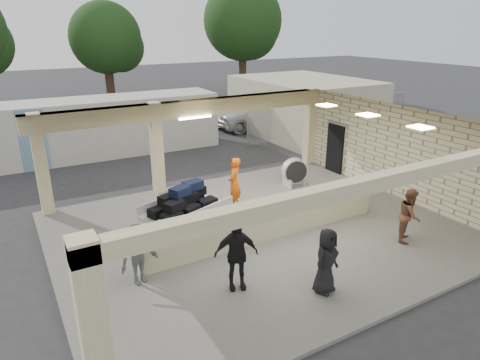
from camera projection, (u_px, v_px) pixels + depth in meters
ground at (257, 233)px, 13.46m from camera, size 120.00×120.00×0.00m
pavilion at (252, 186)px, 13.64m from camera, size 12.01×10.00×3.55m
baggage_counter at (266, 222)px, 12.85m from camera, size 8.20×0.58×0.98m
luggage_cart at (185, 206)px, 13.19m from camera, size 2.94×2.34×1.49m
drum_fan at (295, 171)px, 16.98m from camera, size 1.06×0.58×1.12m
baggage_handler at (234, 183)px, 14.81m from camera, size 0.73×0.73×1.83m
passenger_a at (410, 215)px, 12.57m from camera, size 0.84×0.74×1.62m
passenger_b at (236, 254)px, 10.23m from camera, size 1.14×0.72×1.82m
passenger_c at (139, 255)px, 10.43m from camera, size 1.10×0.65×1.60m
passenger_d at (326, 261)px, 10.11m from camera, size 0.87×0.58×1.65m
car_white_a at (257, 115)px, 27.14m from camera, size 5.60×2.78×1.58m
car_white_b at (303, 108)px, 29.57m from camera, size 4.71×2.26×1.43m
car_dark at (219, 114)px, 28.18m from camera, size 3.96×1.83×1.27m
container_white at (88, 128)px, 20.97m from camera, size 13.01×2.87×2.81m
fence at (333, 116)px, 25.58m from camera, size 12.06×0.06×2.03m
tree_mid at (109, 41)px, 34.15m from camera, size 6.00×5.60×8.00m
tree_right at (245, 24)px, 38.53m from camera, size 7.20×7.00×10.00m
adjacent_building at (304, 106)px, 25.50m from camera, size 6.00×8.00×3.20m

